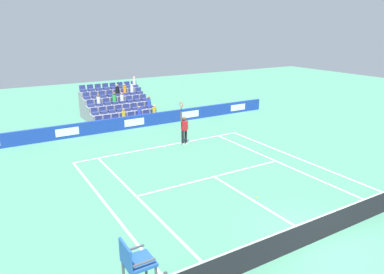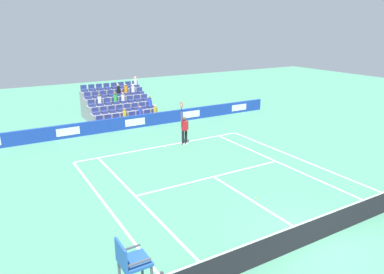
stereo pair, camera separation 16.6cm
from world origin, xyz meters
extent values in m
plane|color=#47896B|center=(0.00, 0.00, 0.00)|extent=(80.00, 80.00, 0.00)
cube|color=white|center=(0.00, -11.89, 0.00)|extent=(10.97, 0.10, 0.01)
cube|color=white|center=(0.00, -6.40, 0.00)|extent=(8.23, 0.10, 0.01)
cube|color=white|center=(0.00, -3.20, 0.00)|extent=(0.10, 6.40, 0.01)
cube|color=white|center=(4.12, -5.95, 0.00)|extent=(0.10, 11.89, 0.01)
cube|color=white|center=(-4.12, -5.95, 0.00)|extent=(0.10, 11.89, 0.01)
cube|color=white|center=(5.49, -5.95, 0.00)|extent=(0.10, 11.89, 0.01)
cube|color=white|center=(-5.49, -5.95, 0.00)|extent=(0.10, 11.89, 0.01)
cube|color=white|center=(0.00, -11.79, 0.00)|extent=(0.10, 0.20, 0.01)
cube|color=#193899|center=(0.00, -16.61, 0.46)|extent=(23.49, 0.20, 0.91)
cube|color=white|center=(-9.40, -16.50, 0.46)|extent=(1.50, 0.01, 0.51)
cube|color=white|center=(-4.70, -16.50, 0.46)|extent=(1.50, 0.01, 0.51)
cube|color=white|center=(0.00, -16.50, 0.46)|extent=(1.50, 0.01, 0.51)
cube|color=white|center=(4.70, -16.50, 0.46)|extent=(1.50, 0.01, 0.51)
cube|color=black|center=(0.00, 0.00, 0.46)|extent=(11.77, 0.02, 0.92)
cube|color=white|center=(0.00, 0.00, 0.94)|extent=(11.77, 0.04, 0.04)
cylinder|color=black|center=(-1.40, -11.58, 0.45)|extent=(0.16, 0.16, 0.90)
cylinder|color=black|center=(-1.16, -11.54, 0.45)|extent=(0.16, 0.16, 0.90)
cube|color=white|center=(-1.40, -11.58, 0.04)|extent=(0.15, 0.27, 0.08)
cube|color=white|center=(-1.16, -11.54, 0.04)|extent=(0.15, 0.27, 0.08)
cube|color=red|center=(-1.28, -11.56, 1.20)|extent=(0.27, 0.39, 0.60)
sphere|color=brown|center=(-1.28, -11.56, 1.66)|extent=(0.24, 0.24, 0.24)
cylinder|color=brown|center=(-1.06, -11.53, 1.81)|extent=(0.09, 0.09, 0.62)
cylinder|color=brown|center=(-1.51, -11.54, 1.22)|extent=(0.09, 0.09, 0.56)
cylinder|color=black|center=(-1.06, -11.53, 2.26)|extent=(0.04, 0.04, 0.28)
torus|color=red|center=(-1.06, -11.53, 2.54)|extent=(0.07, 0.31, 0.31)
sphere|color=#D1E533|center=(-1.06, -11.53, 2.82)|extent=(0.07, 0.07, 0.07)
cube|color=#23519E|center=(6.69, 0.11, 1.75)|extent=(0.70, 0.70, 0.08)
cube|color=#23519E|center=(7.01, 0.11, 2.06)|extent=(0.06, 0.70, 0.55)
cube|color=#474C54|center=(6.69, -0.21, 1.93)|extent=(0.56, 0.05, 0.04)
cube|color=#474C54|center=(6.69, 0.43, 1.93)|extent=(0.56, 0.05, 0.04)
cube|color=gray|center=(0.00, -17.68, 0.21)|extent=(4.96, 0.95, 0.42)
cube|color=navy|center=(-2.17, -17.68, 0.52)|extent=(0.48, 0.44, 0.20)
cube|color=navy|center=(-2.17, -17.88, 0.77)|extent=(0.48, 0.04, 0.30)
cube|color=navy|center=(-1.55, -17.68, 0.52)|extent=(0.48, 0.44, 0.20)
cube|color=navy|center=(-1.55, -17.88, 0.77)|extent=(0.48, 0.04, 0.30)
cube|color=navy|center=(-0.93, -17.68, 0.52)|extent=(0.48, 0.44, 0.20)
cube|color=navy|center=(-0.93, -17.88, 0.77)|extent=(0.48, 0.04, 0.30)
cube|color=navy|center=(-0.31, -17.68, 0.52)|extent=(0.48, 0.44, 0.20)
cube|color=navy|center=(-0.31, -17.88, 0.77)|extent=(0.48, 0.04, 0.30)
cube|color=navy|center=(0.31, -17.68, 0.52)|extent=(0.48, 0.44, 0.20)
cube|color=navy|center=(0.31, -17.88, 0.77)|extent=(0.48, 0.04, 0.30)
cube|color=navy|center=(0.93, -17.68, 0.52)|extent=(0.48, 0.44, 0.20)
cube|color=navy|center=(0.93, -17.88, 0.77)|extent=(0.48, 0.04, 0.30)
cube|color=navy|center=(1.55, -17.68, 0.52)|extent=(0.48, 0.44, 0.20)
cube|color=navy|center=(1.55, -17.88, 0.77)|extent=(0.48, 0.04, 0.30)
cube|color=navy|center=(2.17, -17.68, 0.52)|extent=(0.48, 0.44, 0.20)
cube|color=navy|center=(2.17, -17.88, 0.77)|extent=(0.48, 0.04, 0.30)
cube|color=gray|center=(0.00, -18.63, 0.42)|extent=(4.96, 0.95, 0.84)
cube|color=navy|center=(-2.17, -18.63, 0.94)|extent=(0.48, 0.44, 0.20)
cube|color=navy|center=(-2.17, -18.83, 1.19)|extent=(0.48, 0.04, 0.30)
cube|color=navy|center=(-1.55, -18.63, 0.94)|extent=(0.48, 0.44, 0.20)
cube|color=navy|center=(-1.55, -18.83, 1.19)|extent=(0.48, 0.04, 0.30)
cube|color=navy|center=(-0.93, -18.63, 0.94)|extent=(0.48, 0.44, 0.20)
cube|color=navy|center=(-0.93, -18.83, 1.19)|extent=(0.48, 0.04, 0.30)
cube|color=navy|center=(-0.31, -18.63, 0.94)|extent=(0.48, 0.44, 0.20)
cube|color=navy|center=(-0.31, -18.83, 1.19)|extent=(0.48, 0.04, 0.30)
cube|color=navy|center=(0.31, -18.63, 0.94)|extent=(0.48, 0.44, 0.20)
cube|color=navy|center=(0.31, -18.83, 1.19)|extent=(0.48, 0.04, 0.30)
cube|color=navy|center=(0.93, -18.63, 0.94)|extent=(0.48, 0.44, 0.20)
cube|color=navy|center=(0.93, -18.83, 1.19)|extent=(0.48, 0.04, 0.30)
cube|color=navy|center=(1.55, -18.63, 0.94)|extent=(0.48, 0.44, 0.20)
cube|color=navy|center=(1.55, -18.83, 1.19)|extent=(0.48, 0.04, 0.30)
cube|color=navy|center=(2.17, -18.63, 0.94)|extent=(0.48, 0.44, 0.20)
cube|color=navy|center=(2.17, -18.83, 1.19)|extent=(0.48, 0.04, 0.30)
cube|color=gray|center=(0.00, -19.58, 0.63)|extent=(4.96, 0.95, 1.26)
cube|color=navy|center=(-2.17, -19.58, 1.36)|extent=(0.48, 0.44, 0.20)
cube|color=navy|center=(-2.17, -19.78, 1.61)|extent=(0.48, 0.04, 0.30)
cube|color=navy|center=(-1.55, -19.58, 1.36)|extent=(0.48, 0.44, 0.20)
cube|color=navy|center=(-1.55, -19.78, 1.61)|extent=(0.48, 0.04, 0.30)
cube|color=navy|center=(-0.93, -19.58, 1.36)|extent=(0.48, 0.44, 0.20)
cube|color=navy|center=(-0.93, -19.78, 1.61)|extent=(0.48, 0.04, 0.30)
cube|color=navy|center=(-0.31, -19.58, 1.36)|extent=(0.48, 0.44, 0.20)
cube|color=navy|center=(-0.31, -19.78, 1.61)|extent=(0.48, 0.04, 0.30)
cube|color=navy|center=(0.31, -19.58, 1.36)|extent=(0.48, 0.44, 0.20)
cube|color=navy|center=(0.31, -19.78, 1.61)|extent=(0.48, 0.04, 0.30)
cube|color=navy|center=(0.93, -19.58, 1.36)|extent=(0.48, 0.44, 0.20)
cube|color=navy|center=(0.93, -19.78, 1.61)|extent=(0.48, 0.04, 0.30)
cube|color=navy|center=(1.55, -19.58, 1.36)|extent=(0.48, 0.44, 0.20)
cube|color=navy|center=(1.55, -19.78, 1.61)|extent=(0.48, 0.04, 0.30)
cube|color=navy|center=(2.17, -19.58, 1.36)|extent=(0.48, 0.44, 0.20)
cube|color=navy|center=(2.17, -19.78, 1.61)|extent=(0.48, 0.04, 0.30)
cube|color=gray|center=(0.00, -20.53, 0.84)|extent=(4.96, 0.95, 1.68)
cube|color=navy|center=(-2.17, -20.53, 1.78)|extent=(0.48, 0.44, 0.20)
cube|color=navy|center=(-2.17, -20.73, 2.03)|extent=(0.48, 0.04, 0.30)
cube|color=navy|center=(-1.55, -20.53, 1.78)|extent=(0.48, 0.44, 0.20)
cube|color=navy|center=(-1.55, -20.73, 2.03)|extent=(0.48, 0.04, 0.30)
cube|color=navy|center=(-0.93, -20.53, 1.78)|extent=(0.48, 0.44, 0.20)
cube|color=navy|center=(-0.93, -20.73, 2.03)|extent=(0.48, 0.04, 0.30)
cube|color=navy|center=(-0.31, -20.53, 1.78)|extent=(0.48, 0.44, 0.20)
cube|color=navy|center=(-0.31, -20.73, 2.03)|extent=(0.48, 0.04, 0.30)
cube|color=navy|center=(0.31, -20.53, 1.78)|extent=(0.48, 0.44, 0.20)
cube|color=navy|center=(0.31, -20.73, 2.03)|extent=(0.48, 0.04, 0.30)
cube|color=navy|center=(0.93, -20.53, 1.78)|extent=(0.48, 0.44, 0.20)
cube|color=navy|center=(0.93, -20.73, 2.03)|extent=(0.48, 0.04, 0.30)
cube|color=navy|center=(1.55, -20.53, 1.78)|extent=(0.48, 0.44, 0.20)
cube|color=navy|center=(1.55, -20.73, 2.03)|extent=(0.48, 0.04, 0.30)
cube|color=navy|center=(2.17, -20.53, 1.78)|extent=(0.48, 0.44, 0.20)
cube|color=navy|center=(2.17, -20.73, 2.03)|extent=(0.48, 0.04, 0.30)
cube|color=gray|center=(0.00, -21.48, 1.05)|extent=(4.96, 0.95, 2.10)
cube|color=navy|center=(-2.17, -21.48, 2.20)|extent=(0.48, 0.44, 0.20)
cube|color=navy|center=(-2.17, -21.68, 2.45)|extent=(0.48, 0.04, 0.30)
cube|color=navy|center=(-1.55, -21.48, 2.20)|extent=(0.48, 0.44, 0.20)
cube|color=navy|center=(-1.55, -21.68, 2.45)|extent=(0.48, 0.04, 0.30)
cube|color=navy|center=(-0.93, -21.48, 2.20)|extent=(0.48, 0.44, 0.20)
cube|color=navy|center=(-0.93, -21.68, 2.45)|extent=(0.48, 0.04, 0.30)
cube|color=navy|center=(-0.31, -21.48, 2.20)|extent=(0.48, 0.44, 0.20)
cube|color=navy|center=(-0.31, -21.68, 2.45)|extent=(0.48, 0.04, 0.30)
cube|color=navy|center=(0.31, -21.48, 2.20)|extent=(0.48, 0.44, 0.20)
cube|color=navy|center=(0.31, -21.68, 2.45)|extent=(0.48, 0.04, 0.30)
cube|color=navy|center=(0.93, -21.48, 2.20)|extent=(0.48, 0.44, 0.20)
cube|color=navy|center=(0.93, -21.68, 2.45)|extent=(0.48, 0.04, 0.30)
cube|color=navy|center=(1.55, -21.48, 2.20)|extent=(0.48, 0.44, 0.20)
cube|color=navy|center=(1.55, -21.68, 2.45)|extent=(0.48, 0.04, 0.30)
cube|color=navy|center=(2.17, -21.48, 2.20)|extent=(0.48, 0.44, 0.20)
cube|color=navy|center=(2.17, -21.68, 2.45)|extent=(0.48, 0.04, 0.30)
cylinder|color=yellow|center=(-2.17, -17.73, 0.84)|extent=(0.28, 0.28, 0.45)
sphere|color=#D3A884|center=(-2.17, -17.73, 1.17)|extent=(0.20, 0.20, 0.20)
cylinder|color=white|center=(-1.55, -20.58, 2.10)|extent=(0.28, 0.28, 0.44)
sphere|color=beige|center=(-1.55, -20.58, 2.42)|extent=(0.20, 0.20, 0.20)
cylinder|color=white|center=(1.55, -19.63, 1.71)|extent=(0.28, 0.28, 0.49)
sphere|color=brown|center=(1.55, -19.63, 2.05)|extent=(0.20, 0.20, 0.20)
cylinder|color=blue|center=(-2.17, -18.68, 1.30)|extent=(0.28, 0.28, 0.53)
sphere|color=brown|center=(-2.17, -18.68, 1.67)|extent=(0.20, 0.20, 0.20)
cylinder|color=black|center=(-0.31, -20.58, 2.15)|extent=(0.28, 0.28, 0.54)
sphere|color=#9E7251|center=(-0.31, -20.58, 2.52)|extent=(0.20, 0.20, 0.20)
cylinder|color=orange|center=(-0.93, -20.58, 2.14)|extent=(0.28, 0.28, 0.51)
sphere|color=#9E7251|center=(-0.93, -20.58, 2.49)|extent=(0.20, 0.20, 0.20)
cylinder|color=white|center=(-0.31, -19.63, 1.69)|extent=(0.28, 0.28, 0.45)
sphere|color=#9E7251|center=(-0.31, -19.63, 2.01)|extent=(0.20, 0.20, 0.20)
cylinder|color=blue|center=(-0.93, -17.73, 0.87)|extent=(0.28, 0.28, 0.50)
sphere|color=#9E7251|center=(-0.93, -17.73, 1.22)|extent=(0.20, 0.20, 0.20)
cylinder|color=green|center=(0.31, -19.63, 1.72)|extent=(0.28, 0.28, 0.52)
sphere|color=brown|center=(0.31, -19.63, 2.08)|extent=(0.20, 0.20, 0.20)
cylinder|color=white|center=(-2.17, -21.53, 2.54)|extent=(0.28, 0.28, 0.49)
sphere|color=#D3A884|center=(-2.17, -21.53, 2.89)|extent=(0.20, 0.20, 0.20)
cylinder|color=yellow|center=(0.31, -17.73, 0.85)|extent=(0.28, 0.28, 0.46)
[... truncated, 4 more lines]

